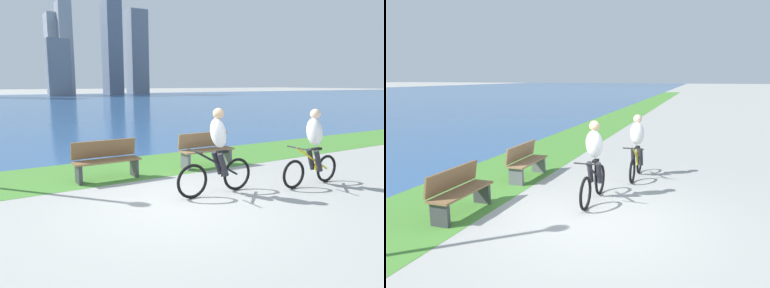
{
  "view_description": "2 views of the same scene",
  "coord_description": "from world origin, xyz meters",
  "views": [
    {
      "loc": [
        -3.08,
        -5.48,
        2.18
      ],
      "look_at": [
        0.83,
        0.97,
        0.92
      ],
      "focal_mm": 33.93,
      "sensor_mm": 36.0,
      "label": 1
    },
    {
      "loc": [
        -6.2,
        -1.84,
        2.6
      ],
      "look_at": [
        0.64,
        0.49,
        1.28
      ],
      "focal_mm": 34.35,
      "sensor_mm": 36.0,
      "label": 2
    }
  ],
  "objects": [
    {
      "name": "ground_plane",
      "position": [
        0.0,
        0.0,
        0.0
      ],
      "size": [
        300.0,
        300.0,
        0.0
      ],
      "primitive_type": "plane",
      "color": "#9E9E99"
    },
    {
      "name": "grass_strip_bayside",
      "position": [
        0.0,
        3.27,
        0.0
      ],
      "size": [
        120.0,
        2.6,
        0.01
      ],
      "primitive_type": "cube",
      "color": "#478433",
      "rests_on": "ground"
    },
    {
      "name": "bay_water_surface",
      "position": [
        0.0,
        39.55,
        0.0
      ],
      "size": [
        300.0,
        69.95,
        0.0
      ],
      "primitive_type": "cube",
      "color": "#2D568C",
      "rests_on": "ground"
    },
    {
      "name": "cyclist_lead",
      "position": [
        0.97,
        0.25,
        0.84
      ],
      "size": [
        1.75,
        0.52,
        1.72
      ],
      "color": "black",
      "rests_on": "ground"
    },
    {
      "name": "cyclist_trailing",
      "position": [
        3.11,
        -0.28,
        0.83
      ],
      "size": [
        1.64,
        0.52,
        1.66
      ],
      "color": "black",
      "rests_on": "ground"
    },
    {
      "name": "bench_near_path",
      "position": [
        2.13,
        2.42,
        0.45
      ],
      "size": [
        1.5,
        0.47,
        0.9
      ],
      "color": "olive",
      "rests_on": "ground"
    },
    {
      "name": "bench_far_along_path",
      "position": [
        -0.55,
        2.48,
        0.45
      ],
      "size": [
        1.5,
        0.47,
        0.9
      ],
      "color": "brown",
      "rests_on": "ground"
    },
    {
      "name": "city_skyline_far_shore",
      "position": [
        4.62,
        65.92,
        8.54
      ],
      "size": [
        59.09,
        10.7,
        23.73
      ],
      "color": "slate",
      "rests_on": "ground"
    }
  ]
}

